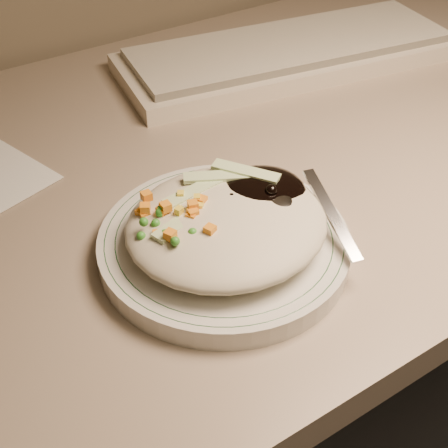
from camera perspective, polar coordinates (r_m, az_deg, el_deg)
desk at (r=0.87m, az=-2.36°, el=-4.99°), size 1.40×0.70×0.74m
plate at (r=0.60m, az=0.00°, el=-1.91°), size 0.24×0.24×0.02m
plate_rim at (r=0.59m, az=0.00°, el=-1.19°), size 0.23×0.23×0.00m
meal at (r=0.58m, az=0.40°, el=0.54°), size 0.21×0.19×0.05m
keyboard at (r=0.95m, az=6.07°, el=15.28°), size 0.52×0.26×0.04m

